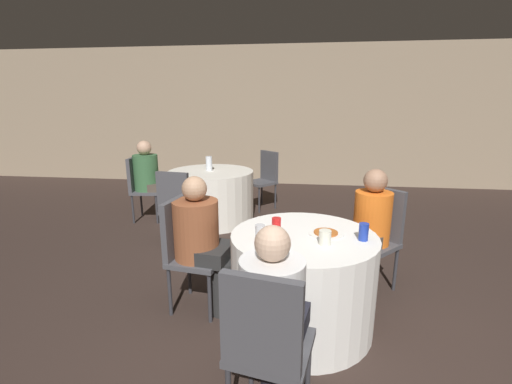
{
  "coord_description": "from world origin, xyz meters",
  "views": [
    {
      "loc": [
        -0.08,
        -2.21,
        1.64
      ],
      "look_at": [
        -0.48,
        0.93,
        0.83
      ],
      "focal_mm": 24.0,
      "sensor_mm": 36.0,
      "label": 1
    }
  ],
  "objects_px": {
    "table_near": "(302,281)",
    "chair_far_northeast": "(265,175)",
    "chair_far_west": "(140,183)",
    "soda_can_silver": "(260,233)",
    "table_far": "(211,196)",
    "person_floral_shirt": "(205,244)",
    "chair_near_west": "(186,244)",
    "person_orange_shirt": "(366,233)",
    "person_white_shirt": "(275,318)",
    "soda_can_red": "(276,226)",
    "pizza_plate_near": "(326,233)",
    "soda_can_blue": "(364,232)",
    "person_green_jacket": "(151,180)",
    "bottle_far": "(209,163)",
    "chair_near_northeast": "(377,230)",
    "chair_far_south": "(177,203)",
    "chair_near_south": "(266,340)"
  },
  "relations": [
    {
      "from": "chair_near_northeast",
      "to": "soda_can_silver",
      "type": "distance_m",
      "value": 1.3
    },
    {
      "from": "table_far",
      "to": "person_floral_shirt",
      "type": "xyz_separation_m",
      "value": [
        0.51,
        -2.19,
        0.21
      ]
    },
    {
      "from": "chair_far_west",
      "to": "soda_can_silver",
      "type": "height_order",
      "value": "chair_far_west"
    },
    {
      "from": "person_floral_shirt",
      "to": "soda_can_red",
      "type": "distance_m",
      "value": 0.63
    },
    {
      "from": "table_far",
      "to": "person_green_jacket",
      "type": "relative_size",
      "value": 1.05
    },
    {
      "from": "person_floral_shirt",
      "to": "pizza_plate_near",
      "type": "bearing_deg",
      "value": 93.63
    },
    {
      "from": "pizza_plate_near",
      "to": "table_near",
      "type": "bearing_deg",
      "value": -166.99
    },
    {
      "from": "chair_far_west",
      "to": "pizza_plate_near",
      "type": "distance_m",
      "value": 3.29
    },
    {
      "from": "chair_far_northeast",
      "to": "soda_can_blue",
      "type": "distance_m",
      "value": 3.26
    },
    {
      "from": "chair_near_northeast",
      "to": "chair_far_south",
      "type": "height_order",
      "value": "same"
    },
    {
      "from": "chair_near_south",
      "to": "chair_far_northeast",
      "type": "height_order",
      "value": "same"
    },
    {
      "from": "soda_can_blue",
      "to": "soda_can_red",
      "type": "distance_m",
      "value": 0.61
    },
    {
      "from": "table_near",
      "to": "chair_near_south",
      "type": "xyz_separation_m",
      "value": [
        -0.18,
        -0.93,
        0.18
      ]
    },
    {
      "from": "table_far",
      "to": "pizza_plate_near",
      "type": "distance_m",
      "value": 2.72
    },
    {
      "from": "soda_can_silver",
      "to": "bottle_far",
      "type": "relative_size",
      "value": 0.6
    },
    {
      "from": "chair_near_south",
      "to": "soda_can_silver",
      "type": "height_order",
      "value": "chair_near_south"
    },
    {
      "from": "table_far",
      "to": "soda_can_red",
      "type": "distance_m",
      "value": 2.59
    },
    {
      "from": "chair_far_south",
      "to": "soda_can_silver",
      "type": "height_order",
      "value": "chair_far_south"
    },
    {
      "from": "person_green_jacket",
      "to": "soda_can_red",
      "type": "height_order",
      "value": "person_green_jacket"
    },
    {
      "from": "chair_near_west",
      "to": "chair_far_northeast",
      "type": "height_order",
      "value": "same"
    },
    {
      "from": "person_orange_shirt",
      "to": "person_white_shirt",
      "type": "bearing_deg",
      "value": 106.8
    },
    {
      "from": "chair_near_west",
      "to": "chair_far_west",
      "type": "height_order",
      "value": "same"
    },
    {
      "from": "table_near",
      "to": "chair_near_west",
      "type": "relative_size",
      "value": 1.15
    },
    {
      "from": "pizza_plate_near",
      "to": "chair_near_northeast",
      "type": "bearing_deg",
      "value": 51.19
    },
    {
      "from": "chair_far_northeast",
      "to": "soda_can_red",
      "type": "xyz_separation_m",
      "value": [
        0.38,
        -3.05,
        0.24
      ]
    },
    {
      "from": "chair_far_west",
      "to": "soda_can_silver",
      "type": "relative_size",
      "value": 7.54
    },
    {
      "from": "chair_near_west",
      "to": "soda_can_silver",
      "type": "xyz_separation_m",
      "value": [
        0.63,
        -0.31,
        0.24
      ]
    },
    {
      "from": "chair_far_south",
      "to": "chair_near_west",
      "type": "bearing_deg",
      "value": -59.23
    },
    {
      "from": "table_near",
      "to": "person_floral_shirt",
      "type": "bearing_deg",
      "value": 171.46
    },
    {
      "from": "soda_can_silver",
      "to": "soda_can_red",
      "type": "xyz_separation_m",
      "value": [
        0.1,
        0.16,
        0.0
      ]
    },
    {
      "from": "chair_near_west",
      "to": "soda_can_blue",
      "type": "relative_size",
      "value": 7.54
    },
    {
      "from": "chair_near_northeast",
      "to": "person_green_jacket",
      "type": "xyz_separation_m",
      "value": [
        -2.81,
        1.55,
        0.04
      ]
    },
    {
      "from": "chair_near_south",
      "to": "chair_far_west",
      "type": "relative_size",
      "value": 1.0
    },
    {
      "from": "chair_far_northeast",
      "to": "person_green_jacket",
      "type": "xyz_separation_m",
      "value": [
        -1.56,
        -0.82,
        0.04
      ]
    },
    {
      "from": "table_far",
      "to": "chair_near_northeast",
      "type": "xyz_separation_m",
      "value": [
        1.95,
        -1.64,
        0.18
      ]
    },
    {
      "from": "table_near",
      "to": "soda_can_blue",
      "type": "bearing_deg",
      "value": -7.12
    },
    {
      "from": "soda_can_blue",
      "to": "bottle_far",
      "type": "xyz_separation_m",
      "value": [
        -1.72,
        2.4,
        0.04
      ]
    },
    {
      "from": "table_near",
      "to": "chair_far_northeast",
      "type": "distance_m",
      "value": 3.11
    },
    {
      "from": "soda_can_blue",
      "to": "chair_near_west",
      "type": "bearing_deg",
      "value": 171.89
    },
    {
      "from": "pizza_plate_near",
      "to": "person_orange_shirt",
      "type": "bearing_deg",
      "value": 52.8
    },
    {
      "from": "table_far",
      "to": "person_white_shirt",
      "type": "relative_size",
      "value": 1.11
    },
    {
      "from": "person_floral_shirt",
      "to": "pizza_plate_near",
      "type": "xyz_separation_m",
      "value": [
        0.93,
        -0.08,
        0.16
      ]
    },
    {
      "from": "chair_near_south",
      "to": "chair_far_south",
      "type": "xyz_separation_m",
      "value": [
        -1.24,
        2.23,
        0.0
      ]
    },
    {
      "from": "chair_far_west",
      "to": "soda_can_silver",
      "type": "bearing_deg",
      "value": 34.46
    },
    {
      "from": "chair_near_west",
      "to": "person_white_shirt",
      "type": "xyz_separation_m",
      "value": [
        0.78,
        -0.9,
        0.0
      ]
    },
    {
      "from": "chair_far_northeast",
      "to": "pizza_plate_near",
      "type": "height_order",
      "value": "chair_far_northeast"
    },
    {
      "from": "soda_can_silver",
      "to": "table_near",
      "type": "bearing_deg",
      "value": 29.0
    },
    {
      "from": "person_white_shirt",
      "to": "soda_can_blue",
      "type": "xyz_separation_m",
      "value": [
        0.56,
        0.71,
        0.24
      ]
    },
    {
      "from": "soda_can_silver",
      "to": "soda_can_red",
      "type": "bearing_deg",
      "value": 57.8
    },
    {
      "from": "person_green_jacket",
      "to": "bottle_far",
      "type": "xyz_separation_m",
      "value": [
        0.82,
        0.12,
        0.24
      ]
    }
  ]
}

